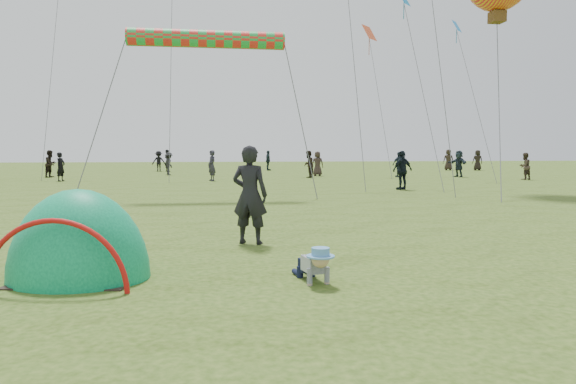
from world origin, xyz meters
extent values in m
plane|color=#26420E|center=(0.00, 0.00, 0.00)|extent=(140.00, 140.00, 0.00)
ellipsoid|color=#077749|center=(-3.40, 1.16, 0.00)|extent=(2.14, 1.86, 2.46)
imported|color=black|center=(-0.91, 3.44, 0.92)|extent=(0.79, 0.66, 1.84)
imported|color=black|center=(-5.33, 36.52, 0.89)|extent=(0.75, 0.76, 1.77)
imported|color=black|center=(4.29, 25.76, 0.85)|extent=(0.98, 1.04, 1.70)
imported|color=#1E2936|center=(10.23, 25.68, 0.81)|extent=(1.02, 0.60, 1.62)
imported|color=#312522|center=(5.33, 27.99, 0.83)|extent=(0.83, 0.56, 1.66)
imported|color=#1C2830|center=(14.08, 25.23, 0.86)|extent=(0.93, 1.67, 1.72)
imported|color=black|center=(-10.10, 24.17, 0.81)|extent=(0.58, 0.69, 1.61)
imported|color=#3B2E27|center=(16.51, 21.84, 0.79)|extent=(0.92, 0.81, 1.59)
imported|color=black|center=(6.61, 15.51, 0.86)|extent=(1.09, 0.73, 1.72)
imported|color=black|center=(-6.08, 36.90, 0.83)|extent=(1.12, 0.70, 1.66)
imported|color=black|center=(20.72, 35.11, 0.87)|extent=(0.94, 0.70, 1.74)
imported|color=#282633|center=(-1.72, 23.34, 0.86)|extent=(0.64, 0.75, 1.73)
imported|color=black|center=(-11.92, 28.50, 0.87)|extent=(0.92, 1.02, 1.73)
imported|color=#1B282F|center=(2.97, 37.70, 0.85)|extent=(0.72, 1.08, 1.70)
imported|color=black|center=(-4.74, 30.78, 0.79)|extent=(0.91, 1.16, 1.58)
imported|color=black|center=(18.39, 35.75, 0.90)|extent=(0.99, 0.77, 1.80)
cylinder|color=red|center=(-1.79, 13.31, 5.79)|extent=(5.69, 0.64, 0.64)
plane|color=#D24B24|center=(8.92, 28.28, 9.67)|extent=(1.27, 1.27, 1.03)
plane|color=#217FD0|center=(12.94, 23.69, 9.16)|extent=(0.85, 0.85, 0.70)
camera|label=1|loc=(-1.56, -6.05, 1.75)|focal=32.00mm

